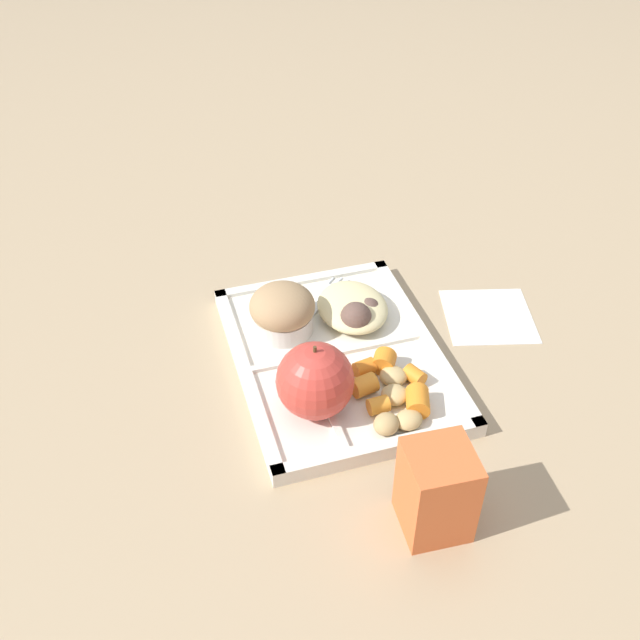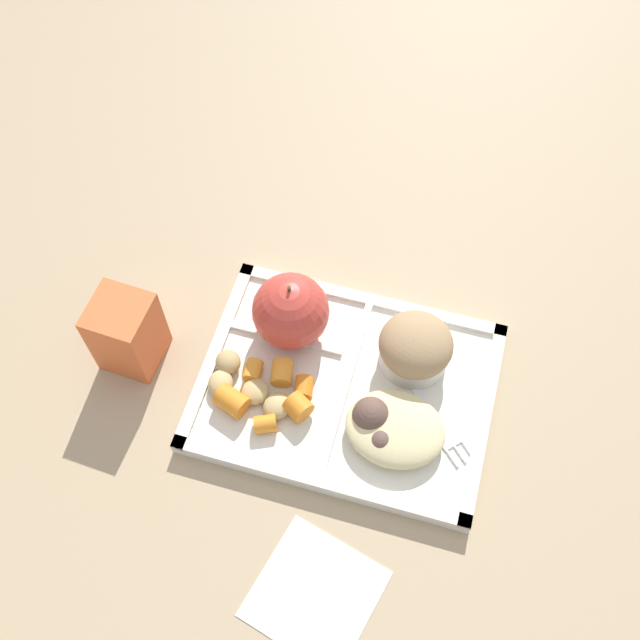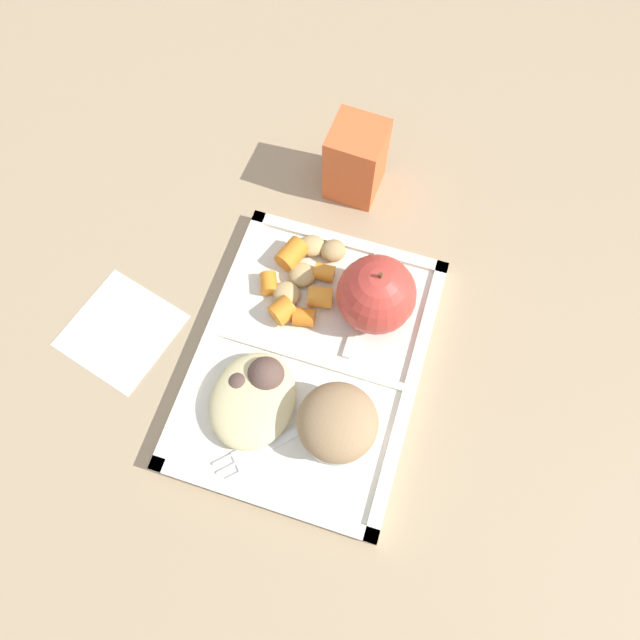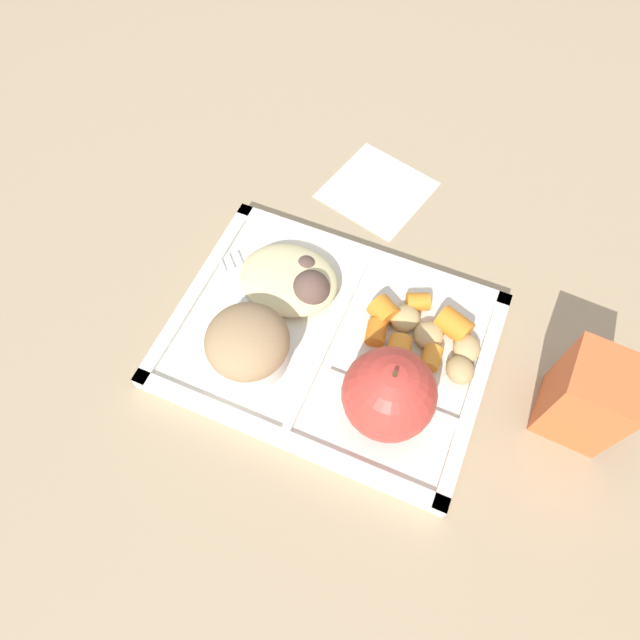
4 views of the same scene
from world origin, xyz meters
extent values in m
plane|color=tan|center=(0.00, 0.00, 0.00)|extent=(6.00, 6.00, 0.00)
cube|color=silver|center=(0.00, 0.00, 0.01)|extent=(0.31, 0.23, 0.01)
cube|color=silver|center=(0.00, -0.11, 0.02)|extent=(0.31, 0.01, 0.01)
cube|color=silver|center=(0.00, 0.11, 0.02)|extent=(0.31, 0.01, 0.01)
cube|color=silver|center=(-0.15, 0.00, 0.02)|extent=(0.01, 0.23, 0.01)
cube|color=silver|center=(0.15, 0.00, 0.02)|extent=(0.01, 0.23, 0.01)
cube|color=silver|center=(0.00, 0.00, 0.02)|extent=(0.01, 0.21, 0.01)
cube|color=silver|center=(-0.08, 0.04, 0.02)|extent=(0.13, 0.01, 0.01)
sphere|color=#C63D33|center=(-0.08, 0.05, 0.06)|extent=(0.08, 0.08, 0.08)
cylinder|color=#4C381E|center=(-0.08, 0.05, 0.10)|extent=(0.00, 0.00, 0.01)
cylinder|color=silver|center=(0.06, 0.05, 0.03)|extent=(0.07, 0.07, 0.03)
ellipsoid|color=tan|center=(0.06, 0.05, 0.05)|extent=(0.08, 0.08, 0.05)
cylinder|color=orange|center=(-0.04, -0.04, 0.03)|extent=(0.03, 0.03, 0.03)
cylinder|color=orange|center=(-0.10, -0.01, 0.02)|extent=(0.02, 0.02, 0.02)
cylinder|color=orange|center=(-0.07, -0.01, 0.03)|extent=(0.03, 0.03, 0.02)
cylinder|color=orange|center=(-0.07, -0.07, 0.02)|extent=(0.03, 0.03, 0.02)
cylinder|color=orange|center=(-0.11, -0.06, 0.03)|extent=(0.04, 0.04, 0.03)
cylinder|color=orange|center=(-0.04, -0.02, 0.02)|extent=(0.02, 0.03, 0.02)
ellipsoid|color=tan|center=(-0.13, -0.01, 0.02)|extent=(0.04, 0.04, 0.02)
ellipsoid|color=tan|center=(-0.13, -0.04, 0.02)|extent=(0.03, 0.04, 0.02)
ellipsoid|color=tan|center=(-0.09, -0.04, 0.02)|extent=(0.03, 0.03, 0.02)
ellipsoid|color=tan|center=(-0.06, -0.05, 0.02)|extent=(0.04, 0.04, 0.02)
ellipsoid|color=beige|center=(0.06, -0.04, 0.03)|extent=(0.10, 0.09, 0.03)
sphere|color=brown|center=(0.03, -0.03, 0.03)|extent=(0.04, 0.04, 0.04)
sphere|color=brown|center=(0.05, -0.06, 0.03)|extent=(0.03, 0.03, 0.03)
cube|color=white|center=(0.07, 0.02, 0.02)|extent=(0.07, 0.07, 0.00)
cube|color=white|center=(0.11, -0.02, 0.02)|extent=(0.04, 0.04, 0.00)
cylinder|color=white|center=(0.13, -0.05, 0.02)|extent=(0.02, 0.02, 0.00)
cylinder|color=white|center=(0.13, -0.04, 0.02)|extent=(0.02, 0.02, 0.00)
cylinder|color=white|center=(0.14, -0.04, 0.02)|extent=(0.02, 0.02, 0.00)
cube|color=orange|center=(-0.24, -0.02, 0.05)|extent=(0.06, 0.06, 0.10)
cube|color=white|center=(0.03, -0.21, 0.00)|extent=(0.13, 0.13, 0.00)
camera|label=1|loc=(-0.61, 0.21, 0.60)|focal=41.37mm
camera|label=2|loc=(0.07, -0.34, 0.76)|focal=42.70mm
camera|label=3|loc=(0.17, 0.07, 0.59)|focal=31.72mm
camera|label=4|loc=(-0.09, 0.23, 0.51)|focal=31.11mm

